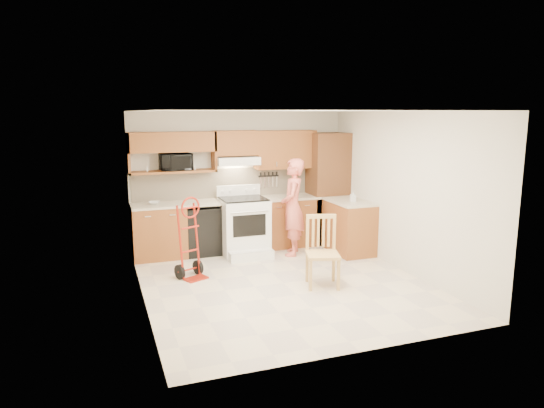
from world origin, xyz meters
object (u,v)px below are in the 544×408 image
range (245,221)px  person (293,207)px  microwave (176,162)px  dining_chair (323,252)px  hand_truck (191,242)px

range → person: (0.80, -0.28, 0.26)m
microwave → person: microwave is taller
microwave → dining_chair: size_ratio=0.52×
range → dining_chair: bearing=-73.1°
person → dining_chair: bearing=17.3°
microwave → person: (1.89, -0.74, -0.79)m
microwave → range: bearing=-26.5°
range → hand_truck: (-1.12, -0.95, -0.03)m
person → hand_truck: size_ratio=1.51×
person → dining_chair: size_ratio=1.67×
range → microwave: bearing=157.6°
hand_truck → dining_chair: 1.97m
range → person: bearing=-19.6°
range → hand_truck: range is taller
hand_truck → dining_chair: (1.71, -0.98, -0.05)m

